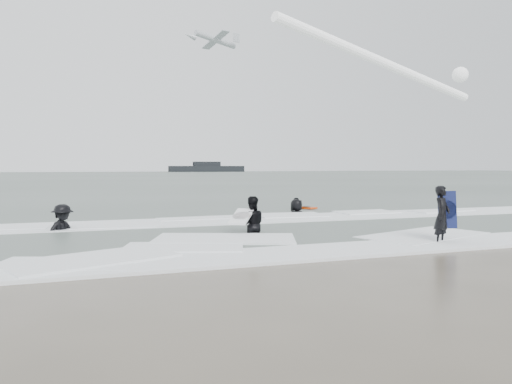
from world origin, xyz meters
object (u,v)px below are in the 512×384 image
object	(u,v)px
surfer_centre	(441,244)
surfer_breaker	(63,233)
surfer_right_near	(296,211)
airshow_jet	(371,62)
vessel_horizon	(207,168)
surfer_right_far	(297,215)
surfer_wading	(252,234)

from	to	relation	value
surfer_centre	surfer_breaker	xyz separation A→B (m)	(-9.09, 5.50, 0.00)
surfer_right_near	airshow_jet	xyz separation A→B (m)	(32.93, 46.36, 17.71)
surfer_right_near	vessel_horizon	bearing A→B (deg)	-155.37
surfer_right_far	surfer_wading	bearing A→B (deg)	34.88
surfer_breaker	vessel_horizon	size ratio (longest dim) A/B	0.07
surfer_centre	vessel_horizon	distance (m)	151.20
surfer_breaker	surfer_right_near	distance (m)	10.41
surfer_wading	airshow_jet	world-z (taller)	airshow_jet
vessel_horizon	surfer_right_near	bearing A→B (deg)	-102.09
surfer_right_near	surfer_wading	bearing A→B (deg)	3.19
surfer_centre	surfer_right_far	bearing A→B (deg)	63.27
surfer_centre	surfer_breaker	distance (m)	10.62
surfer_wading	surfer_right_far	xyz separation A→B (m)	(3.57, 4.84, 0.00)
airshow_jet	surfer_right_near	bearing A→B (deg)	-125.38
surfer_right_far	vessel_horizon	distance (m)	143.25
vessel_horizon	airshow_jet	distance (m)	93.52
surfer_breaker	vessel_horizon	world-z (taller)	vessel_horizon
surfer_centre	surfer_breaker	bearing A→B (deg)	119.71
surfer_breaker	vessel_horizon	bearing A→B (deg)	35.46
surfer_centre	airshow_jet	world-z (taller)	airshow_jet
surfer_breaker	surfer_wading	bearing A→B (deg)	-61.79
surfer_right_near	surfer_right_far	world-z (taller)	surfer_right_far
surfer_breaker	surfer_right_near	world-z (taller)	surfer_right_near
surfer_right_near	surfer_right_far	xyz separation A→B (m)	(-0.72, -1.63, 0.00)
surfer_wading	airshow_jet	distance (m)	67.02
surfer_right_far	surfer_right_near	bearing A→B (deg)	-132.44
surfer_wading	vessel_horizon	distance (m)	148.76
surfer_centre	airshow_jet	distance (m)	67.68
surfer_breaker	vessel_horizon	xyz separation A→B (m)	(39.09, 142.69, 1.24)
surfer_right_far	vessel_horizon	size ratio (longest dim) A/B	0.07
surfer_right_far	surfer_breaker	bearing A→B (deg)	-1.58
surfer_centre	surfer_right_far	world-z (taller)	surfer_right_far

